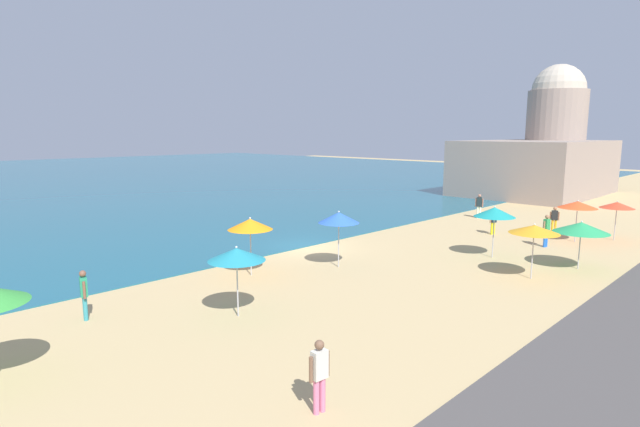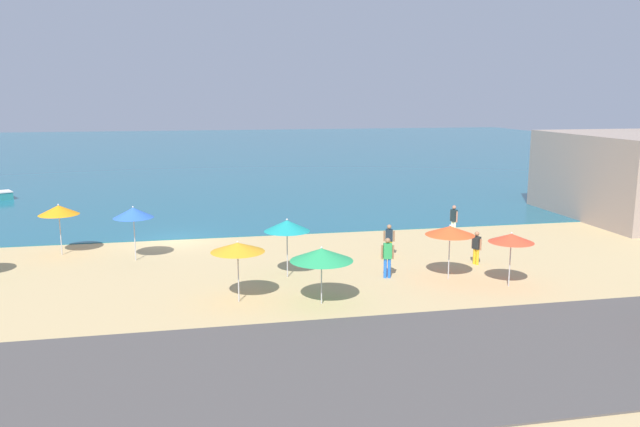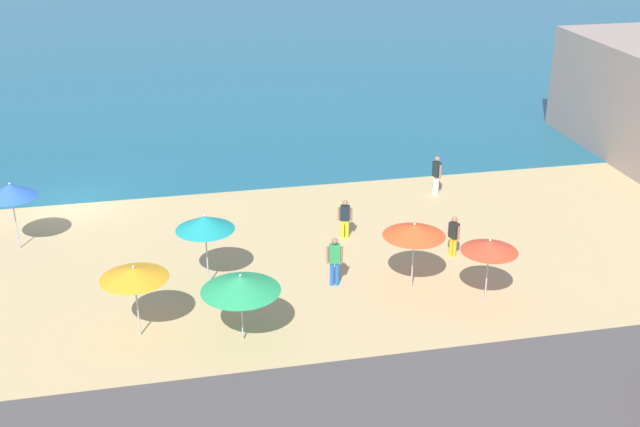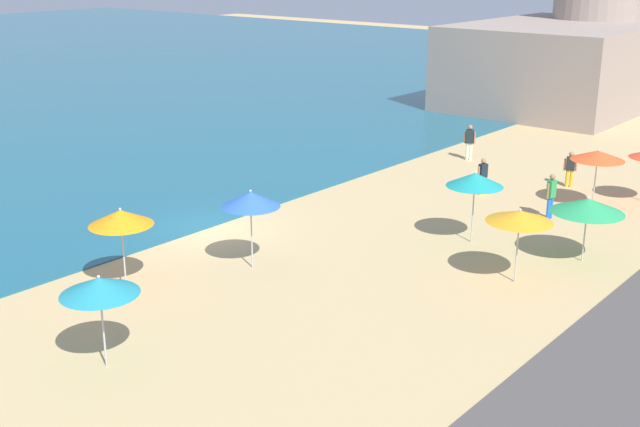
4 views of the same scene
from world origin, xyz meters
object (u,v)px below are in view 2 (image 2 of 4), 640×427
(beach_umbrella_0, at_px, (450,231))
(bather_3, at_px, (454,219))
(beach_umbrella_5, at_px, (133,213))
(bather_1, at_px, (476,246))
(beach_umbrella_6, at_px, (287,226))
(beach_umbrella_7, at_px, (59,210))
(beach_umbrella_3, at_px, (238,247))
(beach_umbrella_2, at_px, (511,238))
(beach_umbrella_4, at_px, (322,255))
(bather_0, at_px, (389,238))
(bather_2, at_px, (387,255))

(beach_umbrella_0, bearing_deg, bather_3, 65.22)
(beach_umbrella_5, bearing_deg, bather_1, -14.17)
(beach_umbrella_6, height_order, beach_umbrella_7, beach_umbrella_6)
(beach_umbrella_3, height_order, bather_1, beach_umbrella_3)
(beach_umbrella_0, bearing_deg, beach_umbrella_7, 155.80)
(beach_umbrella_3, distance_m, bather_3, 15.75)
(beach_umbrella_2, distance_m, beach_umbrella_4, 8.22)
(beach_umbrella_2, bearing_deg, beach_umbrella_5, 154.55)
(beach_umbrella_4, relative_size, beach_umbrella_5, 0.91)
(beach_umbrella_2, xyz_separation_m, beach_umbrella_5, (-15.77, 7.50, 0.28))
(beach_umbrella_2, distance_m, beach_umbrella_3, 11.30)
(beach_umbrella_0, distance_m, bather_0, 4.73)
(beach_umbrella_4, height_order, beach_umbrella_7, beach_umbrella_7)
(beach_umbrella_2, relative_size, beach_umbrella_6, 0.88)
(beach_umbrella_2, xyz_separation_m, beach_umbrella_7, (-19.51, 9.32, 0.22))
(beach_umbrella_2, height_order, bather_2, beach_umbrella_2)
(beach_umbrella_6, bearing_deg, bather_3, 30.37)
(bather_3, bearing_deg, beach_umbrella_4, -134.33)
(beach_umbrella_3, height_order, bather_2, beach_umbrella_3)
(beach_umbrella_3, bearing_deg, bather_2, 16.00)
(beach_umbrella_4, distance_m, beach_umbrella_6, 3.91)
(beach_umbrella_6, relative_size, bather_0, 1.65)
(beach_umbrella_3, xyz_separation_m, bather_0, (7.88, 5.56, -1.28))
(beach_umbrella_5, xyz_separation_m, bather_2, (11.11, -5.31, -1.34))
(beach_umbrella_5, xyz_separation_m, bather_3, (17.31, 1.84, -1.35))
(beach_umbrella_3, bearing_deg, beach_umbrella_7, 132.29)
(bather_1, distance_m, bather_3, 6.02)
(beach_umbrella_5, height_order, bather_2, beach_umbrella_5)
(beach_umbrella_6, distance_m, bather_3, 12.22)
(beach_umbrella_5, bearing_deg, bather_0, -7.62)
(beach_umbrella_5, xyz_separation_m, beach_umbrella_7, (-3.74, 1.82, -0.06))
(beach_umbrella_3, bearing_deg, beach_umbrella_5, 121.81)
(beach_umbrella_4, bearing_deg, beach_umbrella_7, 138.70)
(beach_umbrella_2, height_order, bather_3, beach_umbrella_2)
(bather_2, bearing_deg, bather_3, 49.07)
(beach_umbrella_4, bearing_deg, bather_3, 45.67)
(beach_umbrella_4, bearing_deg, beach_umbrella_6, 101.11)
(beach_umbrella_2, relative_size, bather_1, 1.46)
(beach_umbrella_5, distance_m, bather_3, 17.46)
(bather_2, relative_size, bather_3, 1.01)
(beach_umbrella_0, relative_size, bather_3, 1.36)
(beach_umbrella_4, xyz_separation_m, beach_umbrella_5, (-7.58, 8.13, 0.40))
(beach_umbrella_4, bearing_deg, bather_1, 26.20)
(beach_umbrella_0, bearing_deg, beach_umbrella_6, 166.01)
(bather_2, bearing_deg, beach_umbrella_4, -141.45)
(beach_umbrella_4, xyz_separation_m, bather_1, (8.34, 4.11, -1.06))
(beach_umbrella_7, bearing_deg, beach_umbrella_4, -41.30)
(beach_umbrella_2, bearing_deg, beach_umbrella_0, 144.43)
(beach_umbrella_2, xyz_separation_m, bather_1, (0.15, 3.48, -1.19))
(beach_umbrella_3, bearing_deg, bather_1, 15.58)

